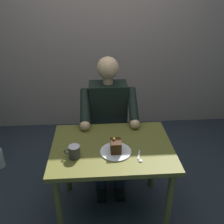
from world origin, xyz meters
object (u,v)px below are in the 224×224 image
cake_slice (116,146)px  dessert_spoon (140,158)px  seated_person (109,121)px  coffee_cup (74,152)px  dining_table (112,156)px  chair (108,126)px

cake_slice → dessert_spoon: bearing=153.0°
cake_slice → dessert_spoon: (-0.17, 0.09, -0.05)m
seated_person → cake_slice: (-0.02, 0.57, 0.10)m
coffee_cup → dessert_spoon: size_ratio=0.84×
seated_person → cake_slice: seated_person is taller
dining_table → seated_person: size_ratio=0.74×
dining_table → chair: size_ratio=1.04×
dining_table → chair: 0.66m
coffee_cup → cake_slice: bearing=-172.9°
dining_table → seated_person: bearing=-90.0°
seated_person → coffee_cup: seated_person is taller
seated_person → dessert_spoon: (-0.19, 0.65, 0.05)m
seated_person → coffee_cup: (0.29, 0.60, 0.10)m
chair → seated_person: seated_person is taller
seated_person → dessert_spoon: bearing=106.5°
seated_person → coffee_cup: 0.68m
dining_table → cake_slice: 0.18m
dining_table → chair: chair is taller
dining_table → dessert_spoon: (-0.19, 0.17, 0.10)m
chair → dessert_spoon: chair is taller
seated_person → dessert_spoon: seated_person is taller
coffee_cup → dessert_spoon: bearing=174.2°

